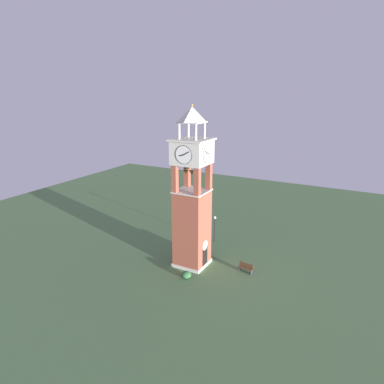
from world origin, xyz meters
TOP-DOWN VIEW (x-y plane):
  - ground at (0.00, 0.00)m, footprint 80.00×80.00m
  - clock_tower at (-0.00, -0.00)m, footprint 3.73×3.73m
  - park_bench at (1.13, -5.81)m, footprint 0.70×1.65m
  - lamp_post at (6.63, 0.37)m, footprint 0.36×0.36m
  - trash_bin at (3.27, 3.53)m, footprint 0.52×0.52m
  - shrub_near_entry at (-2.92, -0.91)m, footprint 1.04×1.04m

SIDE VIEW (x-z plane):
  - ground at x=0.00m, z-range 0.00..0.00m
  - shrub_near_entry at x=-2.92m, z-range 0.00..0.71m
  - trash_bin at x=3.27m, z-range 0.00..0.80m
  - park_bench at x=1.13m, z-range 0.01..0.96m
  - lamp_post at x=6.63m, z-range 0.69..4.05m
  - clock_tower at x=0.00m, z-range -1.55..15.57m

